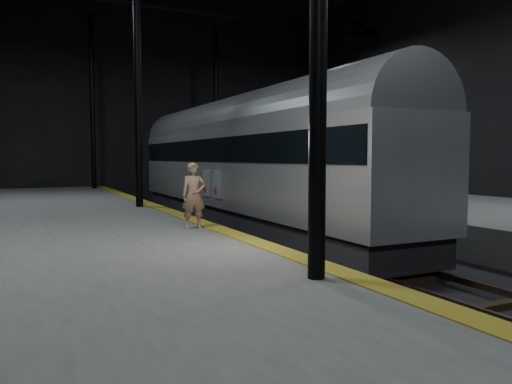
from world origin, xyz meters
TOP-DOWN VIEW (x-y plane):
  - ground at (0.00, 0.00)m, footprint 44.00×44.00m
  - platform_left at (-7.50, 0.00)m, footprint 9.00×43.80m
  - tactile_strip at (-3.25, 0.00)m, footprint 0.50×43.80m
  - track at (0.00, 0.00)m, footprint 2.40×43.00m
  - train at (-0.00, 7.23)m, footprint 2.83×18.87m
  - woman at (-3.80, 1.75)m, footprint 0.66×0.49m

SIDE VIEW (x-z plane):
  - ground at x=0.00m, z-range 0.00..0.00m
  - track at x=0.00m, z-range -0.05..0.19m
  - platform_left at x=-7.50m, z-range 0.00..1.00m
  - tactile_strip at x=-3.25m, z-range 1.00..1.01m
  - woman at x=-3.80m, z-range 1.00..2.68m
  - train at x=0.00m, z-range 0.29..5.34m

